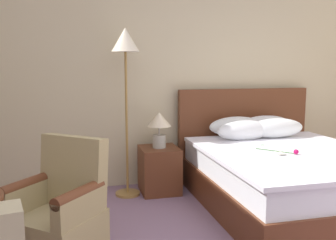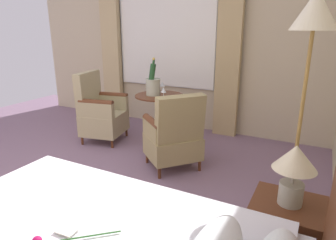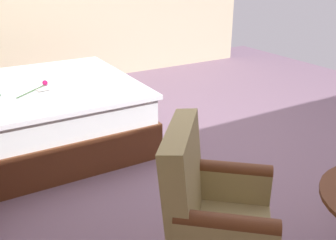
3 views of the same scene
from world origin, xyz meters
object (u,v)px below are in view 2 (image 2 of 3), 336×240
(nightstand, at_px, (285,237))
(bedside_lamp, at_px, (294,166))
(floor_lamp_brass, at_px, (311,39))
(champagne_bucket, at_px, (153,84))
(wine_glass_near_edge, at_px, (162,84))
(side_table_round, at_px, (160,115))
(wine_glass_near_bucket, at_px, (164,90))
(armchair_by_window, at_px, (174,136))
(armchair_facing_bed, at_px, (101,112))

(nightstand, xyz_separation_m, bedside_lamp, (-0.00, 0.00, 0.54))
(nightstand, xyz_separation_m, floor_lamp_brass, (-0.38, -0.02, 1.30))
(champagne_bucket, relative_size, wine_glass_near_edge, 3.40)
(bedside_lamp, distance_m, side_table_round, 2.59)
(nightstand, relative_size, wine_glass_near_bucket, 3.67)
(side_table_round, bearing_deg, wine_glass_near_edge, -162.49)
(champagne_bucket, bearing_deg, bedside_lamp, 50.30)
(side_table_round, relative_size, wine_glass_near_bucket, 5.05)
(armchair_by_window, bearing_deg, armchair_facing_bed, -104.50)
(bedside_lamp, xyz_separation_m, armchair_by_window, (-1.07, -1.37, -0.39))
(armchair_by_window, bearing_deg, champagne_bucket, -133.29)
(bedside_lamp, relative_size, armchair_facing_bed, 0.40)
(floor_lamp_brass, bearing_deg, champagne_bucket, -122.90)
(wine_glass_near_bucket, height_order, wine_glass_near_edge, wine_glass_near_edge)
(champagne_bucket, relative_size, armchair_by_window, 0.55)
(nightstand, xyz_separation_m, side_table_round, (-1.70, -1.92, 0.17))
(nightstand, xyz_separation_m, wine_glass_near_edge, (-1.91, -1.98, 0.57))
(nightstand, height_order, bedside_lamp, bedside_lamp)
(bedside_lamp, bearing_deg, nightstand, 0.00)
(nightstand, xyz_separation_m, armchair_facing_bed, (-1.43, -2.77, 0.16))
(champagne_bucket, xyz_separation_m, armchair_facing_bed, (0.23, -0.78, -0.45))
(champagne_bucket, bearing_deg, side_table_round, 116.02)
(floor_lamp_brass, bearing_deg, armchair_by_window, -117.06)
(floor_lamp_brass, height_order, champagne_bucket, floor_lamp_brass)
(nightstand, bearing_deg, armchair_facing_bed, -117.32)
(wine_glass_near_edge, relative_size, armchair_by_window, 0.16)
(floor_lamp_brass, height_order, wine_glass_near_edge, floor_lamp_brass)
(side_table_round, xyz_separation_m, armchair_by_window, (0.63, 0.55, -0.02))
(nightstand, height_order, side_table_round, side_table_round)
(nightstand, relative_size, wine_glass_near_edge, 3.47)
(nightstand, height_order, champagne_bucket, champagne_bucket)
(champagne_bucket, bearing_deg, nightstand, 50.30)
(armchair_by_window, bearing_deg, wine_glass_near_edge, -143.82)
(nightstand, distance_m, wine_glass_near_edge, 2.81)
(nightstand, height_order, floor_lamp_brass, floor_lamp_brass)
(side_table_round, distance_m, armchair_facing_bed, 0.89)
(champagne_bucket, distance_m, wine_glass_near_edge, 0.25)
(nightstand, relative_size, bedside_lamp, 1.28)
(floor_lamp_brass, height_order, armchair_by_window, floor_lamp_brass)
(bedside_lamp, bearing_deg, armchair_facing_bed, -117.32)
(floor_lamp_brass, bearing_deg, nightstand, 2.89)
(bedside_lamp, distance_m, floor_lamp_brass, 0.85)
(side_table_round, xyz_separation_m, champagne_bucket, (0.04, -0.08, 0.45))
(side_table_round, relative_size, armchair_by_window, 0.77)
(nightstand, distance_m, armchair_by_window, 1.75)
(armchair_facing_bed, bearing_deg, side_table_round, 107.23)
(armchair_facing_bed, bearing_deg, wine_glass_near_bucket, 99.00)
(armchair_by_window, bearing_deg, floor_lamp_brass, 62.94)
(floor_lamp_brass, height_order, side_table_round, floor_lamp_brass)
(nightstand, bearing_deg, armchair_by_window, -127.94)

